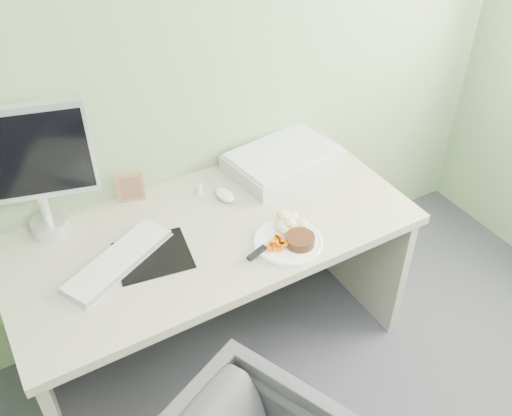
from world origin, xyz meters
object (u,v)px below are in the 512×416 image
desk (213,262)px  plate (288,242)px  scanner (283,160)px  monitor (31,165)px

desk → plate: (0.22, -0.22, 0.19)m
scanner → plate: bearing=-127.4°
desk → plate: size_ratio=6.02×
desk → monitor: size_ratio=2.97×
plate → monitor: 0.98m
desk → scanner: size_ratio=3.39×
desk → monitor: monitor is taller
scanner → monitor: 1.05m
plate → monitor: (-0.76, 0.54, 0.30)m
scanner → monitor: (-1.01, 0.10, 0.27)m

